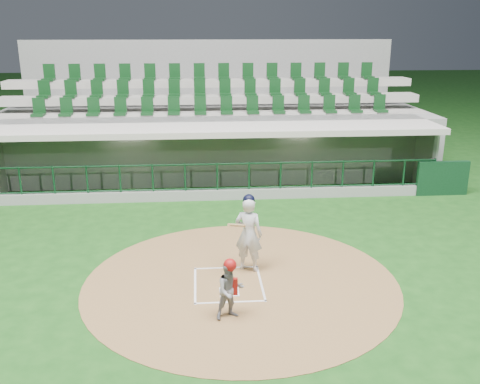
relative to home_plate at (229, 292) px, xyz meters
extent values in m
plane|color=#144112|center=(0.00, 0.70, -0.02)|extent=(120.00, 120.00, 0.00)
cylinder|color=brown|center=(0.30, 0.50, -0.02)|extent=(7.20, 7.20, 0.01)
cube|color=white|center=(0.00, 0.00, 0.00)|extent=(0.43, 0.43, 0.02)
cube|color=white|center=(-0.75, 0.40, 0.00)|extent=(0.05, 1.80, 0.01)
cube|color=silver|center=(0.75, 0.40, 0.00)|extent=(0.05, 1.80, 0.01)
cube|color=white|center=(0.00, 1.25, 0.00)|extent=(1.55, 0.05, 0.01)
cube|color=white|center=(0.00, -0.45, 0.00)|extent=(1.55, 0.05, 0.01)
cube|color=gray|center=(0.00, 8.20, -0.57)|extent=(15.00, 3.00, 0.10)
cube|color=slate|center=(0.00, 9.80, 0.83)|extent=(15.00, 0.20, 2.70)
cube|color=beige|center=(0.00, 9.68, 1.08)|extent=(13.50, 0.04, 0.90)
cube|color=slate|center=(-7.50, 8.20, 0.83)|extent=(0.20, 3.00, 2.70)
cube|color=slate|center=(7.50, 8.20, 0.83)|extent=(0.20, 3.00, 2.70)
cube|color=#AEA79D|center=(0.00, 7.95, 2.28)|extent=(15.40, 3.50, 0.20)
cube|color=gray|center=(0.00, 6.65, 0.13)|extent=(15.00, 0.15, 0.40)
cube|color=black|center=(0.00, 6.65, 1.70)|extent=(15.00, 0.01, 0.95)
cube|color=brown|center=(0.00, 9.25, -0.30)|extent=(12.75, 0.40, 0.45)
cube|color=white|center=(-3.00, 8.20, 2.15)|extent=(1.30, 0.35, 0.04)
cube|color=white|center=(3.00, 8.20, 2.15)|extent=(1.30, 0.35, 0.04)
cube|color=black|center=(7.80, 6.60, 0.58)|extent=(1.80, 0.18, 1.20)
imported|color=maroon|center=(-6.04, 9.20, 0.25)|extent=(1.12, 0.83, 1.55)
imported|color=#A2111A|center=(-1.21, 9.02, 0.35)|extent=(1.09, 0.65, 1.74)
imported|color=#A51311|center=(2.14, 9.14, 0.32)|extent=(0.84, 0.55, 1.69)
imported|color=#B01513|center=(5.48, 8.86, 0.38)|extent=(1.74, 1.17, 1.80)
cube|color=gray|center=(0.00, 11.45, 1.13)|extent=(17.00, 6.50, 2.50)
cube|color=gray|center=(0.00, 9.95, 2.28)|extent=(16.60, 0.95, 0.30)
cube|color=gray|center=(0.00, 10.90, 2.83)|extent=(16.60, 0.95, 0.30)
cube|color=gray|center=(0.00, 11.85, 3.38)|extent=(16.60, 0.95, 0.30)
cube|color=slate|center=(0.00, 14.80, 2.50)|extent=(17.00, 0.25, 5.05)
imported|color=silver|center=(0.53, 1.13, 0.90)|extent=(0.78, 0.66, 1.82)
sphere|color=black|center=(0.53, 1.13, 1.75)|extent=(0.28, 0.28, 0.28)
cylinder|color=tan|center=(0.28, 0.88, 1.23)|extent=(0.58, 0.79, 0.39)
imported|color=gray|center=(-0.04, -1.05, 0.59)|extent=(0.70, 0.62, 1.20)
sphere|color=#9C1010|center=(-0.04, -1.05, 1.14)|extent=(0.26, 0.26, 0.26)
cube|color=#A21511|center=(-0.04, -0.90, 0.60)|extent=(0.32, 0.10, 0.35)
camera|label=1|loc=(-0.60, -10.59, 5.60)|focal=40.00mm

